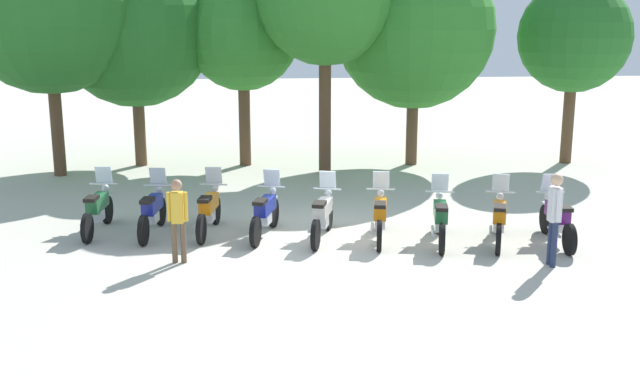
{
  "coord_description": "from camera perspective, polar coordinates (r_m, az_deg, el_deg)",
  "views": [
    {
      "loc": [
        -1.42,
        -15.76,
        4.77
      ],
      "look_at": [
        0.0,
        0.5,
        0.9
      ],
      "focal_mm": 43.05,
      "sensor_mm": 36.0,
      "label": 1
    }
  ],
  "objects": [
    {
      "name": "tree_5",
      "position": [
        25.51,
        18.38,
        10.87
      ],
      "size": [
        3.48,
        3.48,
        5.73
      ],
      "color": "brown",
      "rests_on": "ground_plane"
    },
    {
      "name": "motorcycle_1",
      "position": [
        17.07,
        -12.35,
        -1.41
      ],
      "size": [
        0.65,
        2.19,
        1.37
      ],
      "rotation": [
        0.0,
        0.0,
        1.45
      ],
      "color": "black",
      "rests_on": "ground_plane"
    },
    {
      "name": "motorcycle_2",
      "position": [
        16.94,
        -8.26,
        -1.35
      ],
      "size": [
        0.69,
        2.18,
        1.37
      ],
      "rotation": [
        0.0,
        0.0,
        1.42
      ],
      "color": "black",
      "rests_on": "ground_plane"
    },
    {
      "name": "motorcycle_7",
      "position": [
        16.49,
        13.16,
        -1.97
      ],
      "size": [
        0.87,
        2.11,
        1.37
      ],
      "rotation": [
        0.0,
        0.0,
        1.26
      ],
      "color": "black",
      "rests_on": "ground_plane"
    },
    {
      "name": "motorcycle_6",
      "position": [
        16.28,
        8.92,
        -1.97
      ],
      "size": [
        0.74,
        2.17,
        1.37
      ],
      "rotation": [
        0.0,
        0.0,
        1.38
      ],
      "color": "black",
      "rests_on": "ground_plane"
    },
    {
      "name": "motorcycle_3",
      "position": [
        16.59,
        -4.1,
        -1.55
      ],
      "size": [
        0.82,
        2.14,
        1.37
      ],
      "rotation": [
        0.0,
        0.0,
        1.3
      ],
      "color": "black",
      "rests_on": "ground_plane"
    },
    {
      "name": "tree_0",
      "position": [
        23.59,
        -19.63,
        13.2
      ],
      "size": [
        5.24,
        5.24,
        7.65
      ],
      "color": "brown",
      "rests_on": "ground_plane"
    },
    {
      "name": "tree_2",
      "position": [
        23.98,
        -5.77,
        11.63
      ],
      "size": [
        3.52,
        3.52,
        5.87
      ],
      "color": "brown",
      "rests_on": "ground_plane"
    },
    {
      "name": "motorcycle_4",
      "position": [
        16.34,
        0.2,
        -1.74
      ],
      "size": [
        0.82,
        2.14,
        1.37
      ],
      "rotation": [
        0.0,
        0.0,
        1.3
      ],
      "color": "black",
      "rests_on": "ground_plane"
    },
    {
      "name": "tree_4",
      "position": [
        24.16,
        7.05,
        11.95
      ],
      "size": [
        4.91,
        4.91,
        6.69
      ],
      "color": "brown",
      "rests_on": "ground_plane"
    },
    {
      "name": "person_0",
      "position": [
        15.13,
        17.04,
        -1.39
      ],
      "size": [
        0.25,
        0.4,
        1.81
      ],
      "rotation": [
        0.0,
        0.0,
        0.04
      ],
      "color": "#232D4C",
      "rests_on": "ground_plane"
    },
    {
      "name": "motorcycle_5",
      "position": [
        16.36,
        4.48,
        -1.77
      ],
      "size": [
        0.72,
        2.17,
        1.37
      ],
      "rotation": [
        0.0,
        0.0,
        1.39
      ],
      "color": "black",
      "rests_on": "ground_plane"
    },
    {
      "name": "ground_plane",
      "position": [
        16.53,
        0.15,
        -3.44
      ],
      "size": [
        80.0,
        80.0,
        0.0
      ],
      "primitive_type": "plane",
      "color": "#BCB7A8"
    },
    {
      "name": "motorcycle_8",
      "position": [
        16.8,
        17.21,
        -1.94
      ],
      "size": [
        0.62,
        2.19,
        1.37
      ],
      "rotation": [
        0.0,
        0.0,
        1.5
      ],
      "color": "black",
      "rests_on": "ground_plane"
    },
    {
      "name": "person_1",
      "position": [
        14.93,
        -10.54,
        -1.66
      ],
      "size": [
        0.4,
        0.23,
        1.66
      ],
      "rotation": [
        0.0,
        0.0,
        4.65
      ],
      "color": "brown",
      "rests_on": "ground_plane"
    },
    {
      "name": "motorcycle_0",
      "position": [
        17.52,
        -16.2,
        -1.26
      ],
      "size": [
        0.62,
        2.19,
        1.37
      ],
      "rotation": [
        0.0,
        0.0,
        1.48
      ],
      "color": "black",
      "rests_on": "ground_plane"
    },
    {
      "name": "tree_1",
      "position": [
        24.48,
        -13.66,
        11.84
      ],
      "size": [
        4.88,
        4.88,
        6.74
      ],
      "color": "brown",
      "rests_on": "ground_plane"
    }
  ]
}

